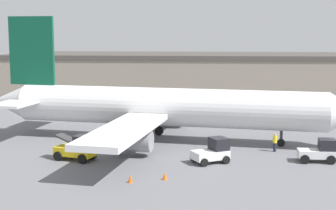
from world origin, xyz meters
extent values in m
plane|color=slate|center=(0.00, 0.00, 0.00)|extent=(400.00, 400.00, 0.00)
cube|color=gray|center=(8.53, 37.61, 3.12)|extent=(76.43, 16.09, 6.24)
cube|color=#47423D|center=(8.53, 37.61, 6.59)|extent=(76.43, 16.41, 0.70)
cylinder|color=silver|center=(0.00, 0.00, 3.38)|extent=(30.55, 8.33, 3.72)
cone|color=silver|center=(-17.01, 2.64, 3.38)|extent=(4.58, 4.12, 3.53)
cube|color=silver|center=(-0.10, 9.24, 2.73)|extent=(6.06, 14.93, 0.50)
cube|color=silver|center=(-2.90, -8.77, 2.73)|extent=(6.06, 14.93, 0.50)
cylinder|color=#939399|center=(-0.43, 7.09, 1.40)|extent=(3.64, 2.35, 1.85)
cylinder|color=#939399|center=(-2.56, -6.62, 1.40)|extent=(3.64, 2.35, 1.85)
cube|color=#0C4C33|center=(-14.26, 2.21, 8.74)|extent=(4.89, 1.11, 6.99)
cube|color=silver|center=(-13.63, 6.26, 3.75)|extent=(3.99, 4.92, 0.24)
cube|color=silver|center=(-14.88, -1.83, 3.75)|extent=(3.99, 4.92, 0.24)
cylinder|color=#38383D|center=(10.79, -1.68, 0.76)|extent=(0.28, 0.28, 1.52)
cylinder|color=black|center=(10.79, -1.68, 0.35)|extent=(0.75, 0.45, 0.70)
cylinder|color=#38383D|center=(-1.87, -2.16, 0.76)|extent=(0.28, 0.28, 1.52)
cylinder|color=black|center=(-1.87, -2.16, 0.45)|extent=(0.94, 0.48, 0.90)
cylinder|color=#38383D|center=(-1.13, 2.62, 0.76)|extent=(0.28, 0.28, 1.52)
cylinder|color=black|center=(-1.13, 2.62, 0.45)|extent=(0.94, 0.48, 0.90)
cylinder|color=#1E2338|center=(9.93, -3.85, 0.40)|extent=(0.27, 0.27, 0.80)
cylinder|color=yellow|center=(9.93, -3.85, 1.12)|extent=(0.37, 0.37, 0.64)
sphere|color=tan|center=(9.93, -3.85, 1.56)|extent=(0.23, 0.23, 0.23)
cube|color=silver|center=(4.12, -8.31, 0.68)|extent=(3.35, 2.87, 0.70)
cube|color=black|center=(4.83, -7.90, 1.53)|extent=(1.85, 1.93, 1.00)
cylinder|color=black|center=(5.41, -8.52, 0.33)|extent=(0.72, 0.57, 0.66)
cylinder|color=black|center=(4.60, -7.08, 0.33)|extent=(0.72, 0.57, 0.66)
cylinder|color=black|center=(3.64, -9.53, 0.33)|extent=(0.72, 0.57, 0.66)
cylinder|color=black|center=(2.82, -8.09, 0.33)|extent=(0.72, 0.57, 0.66)
cube|color=yellow|center=(-7.18, -8.25, 0.76)|extent=(3.73, 2.57, 0.73)
cube|color=black|center=(-6.27, -8.56, 1.65)|extent=(1.87, 1.80, 1.05)
cube|color=#333333|center=(-7.76, -8.05, 1.73)|extent=(2.36, 1.71, 0.81)
cylinder|color=black|center=(-6.30, -9.37, 0.39)|extent=(0.84, 0.52, 0.79)
cylinder|color=black|center=(-5.80, -7.90, 0.39)|extent=(0.84, 0.52, 0.79)
cylinder|color=black|center=(-8.56, -8.59, 0.39)|extent=(0.84, 0.52, 0.79)
cylinder|color=black|center=(-8.06, -7.13, 0.39)|extent=(0.84, 0.52, 0.79)
cube|color=silver|center=(12.90, -7.33, 0.70)|extent=(3.02, 1.47, 0.65)
cube|color=black|center=(13.74, -7.34, 1.49)|extent=(1.34, 1.31, 0.93)
cylinder|color=black|center=(13.94, -8.06, 0.37)|extent=(0.75, 0.29, 0.75)
cylinder|color=black|center=(13.96, -6.63, 0.37)|extent=(0.75, 0.29, 0.75)
cylinder|color=black|center=(11.84, -8.03, 0.37)|extent=(0.75, 0.29, 0.75)
cylinder|color=black|center=(11.86, -6.60, 0.37)|extent=(0.75, 0.29, 0.75)
cone|color=#EF590F|center=(0.81, -13.42, 0.28)|extent=(0.36, 0.36, 0.55)
cone|color=#EF590F|center=(-1.59, -14.34, 0.28)|extent=(0.36, 0.36, 0.55)
camera|label=1|loc=(3.88, -49.63, 10.78)|focal=55.00mm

